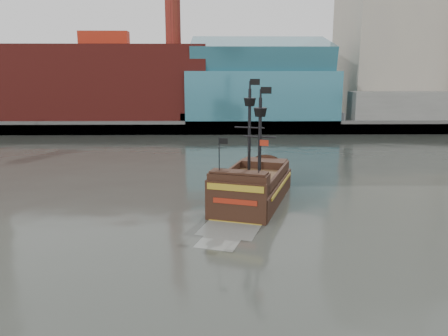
{
  "coord_description": "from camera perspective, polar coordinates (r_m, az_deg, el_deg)",
  "views": [
    {
      "loc": [
        0.92,
        -21.42,
        11.58
      ],
      "look_at": [
        1.55,
        13.44,
        4.0
      ],
      "focal_mm": 35.0,
      "sensor_mm": 36.0,
      "label": 1
    }
  ],
  "objects": [
    {
      "name": "skyline",
      "position": [
        106.86,
        1.33,
        19.23
      ],
      "size": [
        149.0,
        45.0,
        62.0
      ],
      "color": "#7B5D49",
      "rests_on": "promenade_far"
    },
    {
      "name": "ground",
      "position": [
        24.37,
        -3.2,
        -16.13
      ],
      "size": [
        400.0,
        400.0,
        0.0
      ],
      "primitive_type": "plane",
      "color": "#2B2E29",
      "rests_on": "ground"
    },
    {
      "name": "promenade_far",
      "position": [
        113.92,
        -1.52,
        6.93
      ],
      "size": [
        220.0,
        60.0,
        2.0
      ],
      "primitive_type": "cube",
      "color": "slate",
      "rests_on": "ground"
    },
    {
      "name": "pirate_ship",
      "position": [
        40.15,
        3.77,
        -2.92
      ],
      "size": [
        9.39,
        16.59,
        11.91
      ],
      "rotation": [
        0.0,
        0.0,
        -0.31
      ],
      "color": "black",
      "rests_on": "ground"
    },
    {
      "name": "seawall",
      "position": [
        84.55,
        -1.67,
        5.27
      ],
      "size": [
        220.0,
        1.0,
        2.6
      ],
      "primitive_type": "cube",
      "color": "#4C4C49",
      "rests_on": "ground"
    }
  ]
}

